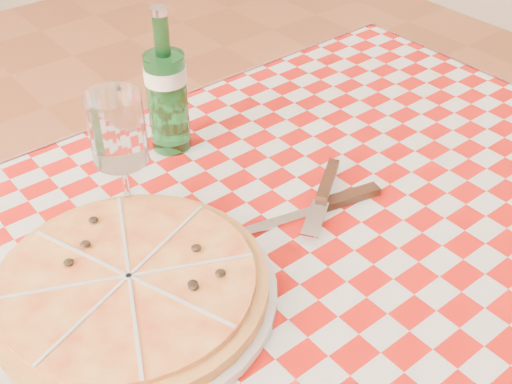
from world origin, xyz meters
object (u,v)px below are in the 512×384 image
(pizza_plate, at_px, (130,284))
(water_bottle, at_px, (166,81))
(dining_table, at_px, (291,287))
(wine_glass, at_px, (122,157))

(pizza_plate, bearing_deg, water_bottle, 48.51)
(pizza_plate, xyz_separation_m, water_bottle, (0.23, 0.27, 0.10))
(dining_table, relative_size, wine_glass, 5.97)
(water_bottle, height_order, wine_glass, water_bottle)
(dining_table, xyz_separation_m, pizza_plate, (-0.24, 0.05, 0.12))
(dining_table, distance_m, pizza_plate, 0.27)
(dining_table, distance_m, wine_glass, 0.32)
(pizza_plate, relative_size, wine_glass, 1.88)
(dining_table, relative_size, pizza_plate, 3.18)
(dining_table, bearing_deg, wine_glass, 126.70)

